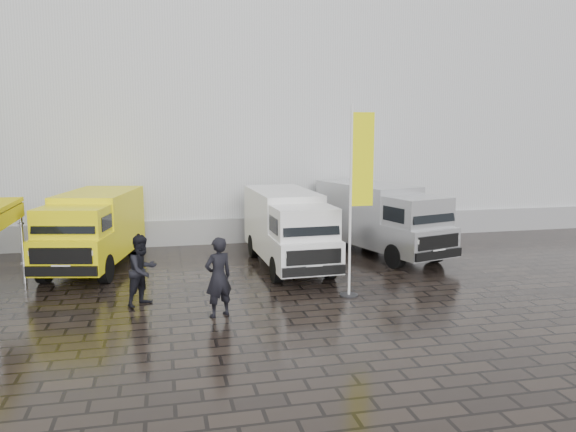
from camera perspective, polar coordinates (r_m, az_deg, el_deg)
The scene contains 10 objects.
ground at distance 15.48m, azimuth 4.07°, elevation -8.30°, with size 120.00×120.00×0.00m, color black.
exhibition_hall at distance 30.83m, azimuth -0.90°, elevation 11.56°, with size 44.00×16.00×12.00m, color silver.
hall_plinth at distance 23.34m, azimuth 3.17°, elevation -1.16°, with size 44.00×0.15×1.00m, color gray.
van_yellow at distance 19.35m, azimuth -19.22°, elevation -1.53°, with size 2.06×5.36×2.47m, color #FFF00D, non-canonical shape.
van_white at distance 18.57m, azimuth 0.02°, elevation -1.44°, with size 1.91×5.72×2.48m, color white, non-canonical shape.
van_silver at distance 20.63m, azimuth 9.44°, elevation -0.43°, with size 1.95×5.86×2.54m, color silver, non-canonical shape.
flagpole at distance 15.20m, azimuth 7.04°, elevation 2.59°, with size 0.88×0.50×5.20m.
wheelie_bin at distance 24.10m, azimuth 11.89°, elevation -0.92°, with size 0.65×0.65×1.08m, color black.
person_front at distance 13.84m, azimuth -7.09°, elevation -6.17°, with size 0.72×0.47×1.98m, color black.
person_tent at distance 15.09m, azimuth -14.57°, elevation -5.36°, with size 0.90×0.70×1.86m, color black.
Camera 1 is at (-4.30, -14.15, 4.57)m, focal length 35.00 mm.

